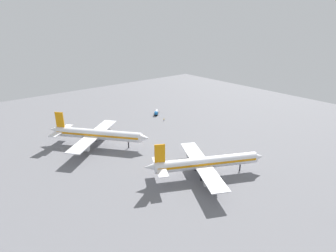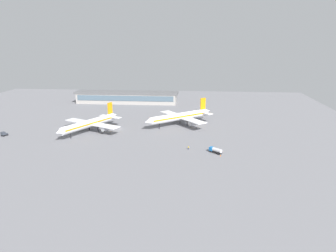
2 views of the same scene
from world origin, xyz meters
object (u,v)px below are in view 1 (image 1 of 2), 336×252
object	(u,v)px
fuel_truck	(156,112)
safety_cone_near_gate	(159,112)
airplane_taxiing	(205,163)
airplane_at_gate	(97,134)
ground_crew_worker	(164,120)

from	to	relation	value
fuel_truck	safety_cone_near_gate	world-z (taller)	fuel_truck
airplane_taxiing	fuel_truck	xyz separation A→B (m)	(-67.42, 28.26, -3.68)
fuel_truck	airplane_taxiing	bearing A→B (deg)	17.66
airplane_at_gate	fuel_truck	bearing A→B (deg)	71.94
fuel_truck	airplane_at_gate	bearing A→B (deg)	-28.18
airplane_at_gate	fuel_truck	distance (m)	51.03
ground_crew_worker	airplane_taxiing	bearing A→B (deg)	-27.78
airplane_at_gate	airplane_taxiing	size ratio (longest dim) A/B	0.95
safety_cone_near_gate	ground_crew_worker	bearing A→B (deg)	-28.33
airplane_taxiing	safety_cone_near_gate	world-z (taller)	airplane_taxiing
airplane_at_gate	ground_crew_worker	bearing A→B (deg)	58.63
airplane_taxiing	safety_cone_near_gate	distance (m)	76.65
airplane_taxiing	ground_crew_worker	size ratio (longest dim) A/B	25.39
fuel_truck	ground_crew_worker	distance (m)	12.95
airplane_taxiing	fuel_truck	distance (m)	73.19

